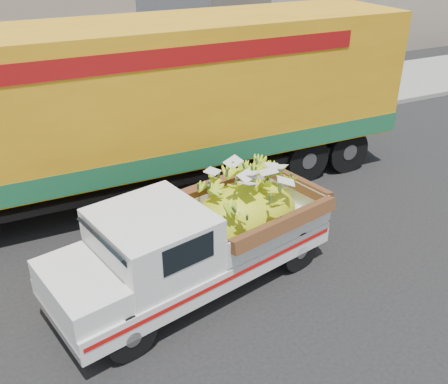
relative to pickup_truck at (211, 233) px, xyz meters
name	(u,v)px	position (x,y,z in m)	size (l,w,h in m)	color
ground	(277,258)	(1.33, -0.04, -0.91)	(100.00, 100.00, 0.00)	black
curb	(165,143)	(1.33, 5.96, -0.83)	(60.00, 0.25, 0.15)	gray
sidewalk	(141,120)	(1.33, 8.06, -0.84)	(60.00, 4.00, 0.14)	gray
pickup_truck	(211,233)	(0.00, 0.00, 0.00)	(5.06, 2.72, 1.69)	black
semi_trailer	(149,103)	(0.19, 3.51, 1.22)	(12.01, 2.68, 3.80)	black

